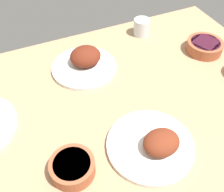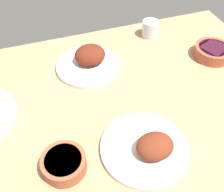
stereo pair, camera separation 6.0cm
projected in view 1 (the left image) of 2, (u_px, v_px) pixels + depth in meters
The scene contains 6 objects.
dining_table at pixel (112, 103), 98.18cm from camera, with size 140.00×90.00×4.00cm, color tan.
plate_center_main at pixel (154, 144), 81.10cm from camera, with size 27.39×27.39×7.64cm.
plate_far_side at pixel (85, 62), 107.17cm from camera, with size 26.37×26.37×8.62cm.
bowl_cream at pixel (72, 167), 75.22cm from camera, with size 13.06×13.06×4.97cm.
bowl_onions at pixel (205, 46), 114.91cm from camera, with size 15.48×15.48×4.80cm.
water_tumbler at pixel (142, 27), 123.06cm from camera, with size 7.52×7.52×7.63cm, color silver.
Camera 1 is at (-26.54, -59.59, 75.43)cm, focal length 42.30 mm.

